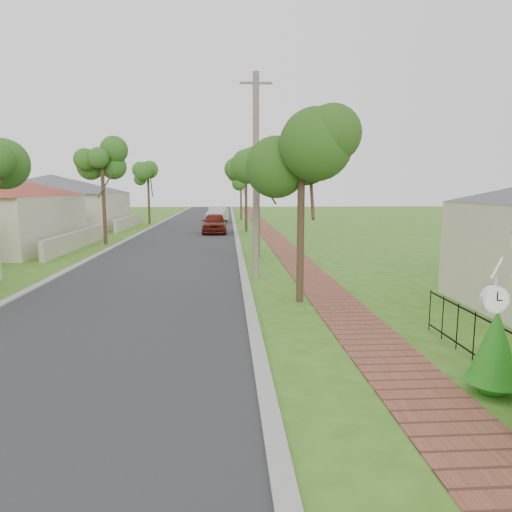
# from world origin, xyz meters

# --- Properties ---
(ground) EXTENTS (160.00, 160.00, 0.00)m
(ground) POSITION_xyz_m (0.00, 0.00, 0.00)
(ground) COLOR #3A6A19
(ground) RESTS_ON ground
(road) EXTENTS (7.00, 120.00, 0.02)m
(road) POSITION_xyz_m (-3.00, 20.00, 0.00)
(road) COLOR #28282B
(road) RESTS_ON ground
(kerb_right) EXTENTS (0.30, 120.00, 0.10)m
(kerb_right) POSITION_xyz_m (0.65, 20.00, 0.00)
(kerb_right) COLOR #9E9E99
(kerb_right) RESTS_ON ground
(kerb_left) EXTENTS (0.30, 120.00, 0.10)m
(kerb_left) POSITION_xyz_m (-6.65, 20.00, 0.00)
(kerb_left) COLOR #9E9E99
(kerb_left) RESTS_ON ground
(sidewalk) EXTENTS (1.50, 120.00, 0.03)m
(sidewalk) POSITION_xyz_m (3.25, 20.00, 0.00)
(sidewalk) COLOR #95523B
(sidewalk) RESTS_ON ground
(street_trees) EXTENTS (10.70, 37.65, 5.89)m
(street_trees) POSITION_xyz_m (-2.87, 26.84, 4.54)
(street_trees) COLOR #382619
(street_trees) RESTS_ON ground
(far_house_grey) EXTENTS (15.56, 15.56, 4.60)m
(far_house_grey) POSITION_xyz_m (-14.97, 34.00, 2.34)
(far_house_grey) COLOR beige
(far_house_grey) RESTS_ON ground
(parked_car_red) EXTENTS (1.87, 4.56, 1.55)m
(parked_car_red) POSITION_xyz_m (-1.00, 28.71, 0.77)
(parked_car_red) COLOR #5B160D
(parked_car_red) RESTS_ON ground
(parked_car_white) EXTENTS (2.28, 5.00, 1.59)m
(parked_car_white) POSITION_xyz_m (-1.00, 39.60, 0.79)
(parked_car_white) COLOR silver
(parked_car_white) RESTS_ON ground
(near_tree) EXTENTS (2.18, 2.18, 5.61)m
(near_tree) POSITION_xyz_m (2.20, 7.00, 4.47)
(near_tree) COLOR #382619
(near_tree) RESTS_ON ground
(utility_pole) EXTENTS (1.20, 0.24, 7.63)m
(utility_pole) POSITION_xyz_m (1.11, 10.91, 3.87)
(utility_pole) COLOR #78685E
(utility_pole) RESTS_ON ground
(station_clock) EXTENTS (1.04, 0.13, 0.54)m
(station_clock) POSITION_xyz_m (3.70, -0.60, 1.95)
(station_clock) COLOR white
(station_clock) RESTS_ON ground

